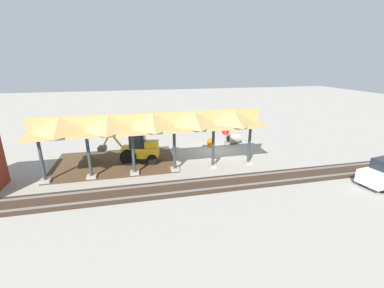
# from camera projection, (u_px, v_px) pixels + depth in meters

# --- Properties ---
(ground_plane) EXTENTS (120.00, 120.00, 0.00)m
(ground_plane) POSITION_uv_depth(u_px,v_px,m) (216.00, 151.00, 25.99)
(ground_plane) COLOR #9E998E
(dirt_work_zone) EXTENTS (10.48, 7.00, 0.01)m
(dirt_work_zone) POSITION_uv_depth(u_px,v_px,m) (116.00, 162.00, 22.97)
(dirt_work_zone) COLOR #4C3823
(dirt_work_zone) RESTS_ON ground
(platform_canopy) EXTENTS (17.55, 3.20, 4.90)m
(platform_canopy) POSITION_uv_depth(u_px,v_px,m) (153.00, 122.00, 19.68)
(platform_canopy) COLOR #9E998E
(platform_canopy) RESTS_ON ground
(rail_tracks) EXTENTS (60.00, 2.58, 0.15)m
(rail_tracks) POSITION_uv_depth(u_px,v_px,m) (245.00, 181.00, 19.34)
(rail_tracks) COLOR slate
(rail_tracks) RESTS_ON ground
(stop_sign) EXTENTS (0.72, 0.31, 2.06)m
(stop_sign) POSITION_uv_depth(u_px,v_px,m) (225.00, 134.00, 26.61)
(stop_sign) COLOR gray
(stop_sign) RESTS_ON ground
(backhoe) EXTENTS (5.35, 2.27, 2.82)m
(backhoe) POSITION_uv_depth(u_px,v_px,m) (139.00, 148.00, 22.69)
(backhoe) COLOR yellow
(backhoe) RESTS_ON ground
(dirt_mound) EXTENTS (4.37, 4.37, 1.46)m
(dirt_mound) POSITION_uv_depth(u_px,v_px,m) (90.00, 163.00, 22.86)
(dirt_mound) COLOR #4C3823
(dirt_mound) RESTS_ON ground
(concrete_pipe) EXTENTS (1.40, 1.27, 1.08)m
(concrete_pipe) POSITION_uv_depth(u_px,v_px,m) (233.00, 139.00, 28.10)
(concrete_pipe) COLOR #9E9384
(concrete_pipe) RESTS_ON ground
(traffic_barrel) EXTENTS (0.56, 0.56, 0.90)m
(traffic_barrel) POSITION_uv_depth(u_px,v_px,m) (210.00, 143.00, 26.93)
(traffic_barrel) COLOR orange
(traffic_barrel) RESTS_ON ground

